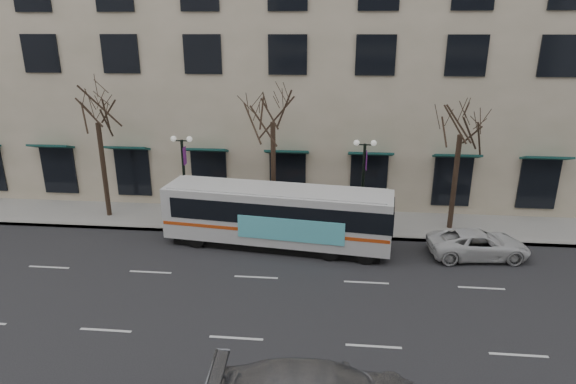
# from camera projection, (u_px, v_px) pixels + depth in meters

# --- Properties ---
(ground) EXTENTS (160.00, 160.00, 0.00)m
(ground) POSITION_uv_depth(u_px,v_px,m) (247.00, 304.00, 19.83)
(ground) COLOR black
(ground) RESTS_ON ground
(sidewalk_far) EXTENTS (80.00, 4.00, 0.15)m
(sidewalk_far) POSITION_uv_depth(u_px,v_px,m) (360.00, 224.00, 27.83)
(sidewalk_far) COLOR gray
(sidewalk_far) RESTS_ON ground
(building_hotel) EXTENTS (40.00, 20.00, 24.00)m
(building_hotel) POSITION_uv_depth(u_px,v_px,m) (266.00, 12.00, 35.95)
(building_hotel) COLOR tan
(building_hotel) RESTS_ON ground
(tree_far_left) EXTENTS (3.60, 3.60, 8.34)m
(tree_far_left) POSITION_uv_depth(u_px,v_px,m) (96.00, 106.00, 26.89)
(tree_far_left) COLOR black
(tree_far_left) RESTS_ON ground
(tree_far_mid) EXTENTS (3.60, 3.60, 8.55)m
(tree_far_mid) POSITION_uv_depth(u_px,v_px,m) (273.00, 105.00, 25.91)
(tree_far_mid) COLOR black
(tree_far_mid) RESTS_ON ground
(tree_far_right) EXTENTS (3.60, 3.60, 8.06)m
(tree_far_right) POSITION_uv_depth(u_px,v_px,m) (462.00, 117.00, 25.14)
(tree_far_right) COLOR black
(tree_far_right) RESTS_ON ground
(lamp_post_left) EXTENTS (1.22, 0.45, 5.21)m
(lamp_post_left) POSITION_uv_depth(u_px,v_px,m) (184.00, 176.00, 27.08)
(lamp_post_left) COLOR black
(lamp_post_left) RESTS_ON ground
(lamp_post_right) EXTENTS (1.22, 0.45, 5.21)m
(lamp_post_right) POSITION_uv_depth(u_px,v_px,m) (363.00, 181.00, 26.15)
(lamp_post_right) COLOR black
(lamp_post_right) RESTS_ON ground
(city_bus) EXTENTS (11.89, 3.92, 3.16)m
(city_bus) POSITION_uv_depth(u_px,v_px,m) (279.00, 215.00, 24.67)
(city_bus) COLOR silver
(city_bus) RESTS_ON ground
(white_pickup) EXTENTS (5.07, 2.72, 1.35)m
(white_pickup) POSITION_uv_depth(u_px,v_px,m) (478.00, 244.00, 23.80)
(white_pickup) COLOR silver
(white_pickup) RESTS_ON ground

